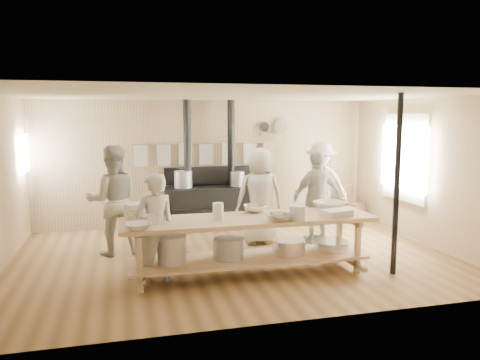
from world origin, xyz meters
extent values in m
plane|color=brown|center=(0.00, 0.00, 0.00)|extent=(7.00, 7.00, 0.00)
plane|color=tan|center=(0.00, 2.50, 1.30)|extent=(7.00, 0.00, 7.00)
plane|color=tan|center=(0.00, -2.50, 1.30)|extent=(7.00, 0.00, 7.00)
plane|color=tan|center=(3.50, 0.00, 1.30)|extent=(0.00, 5.00, 5.00)
plane|color=beige|center=(0.00, 0.00, 2.60)|extent=(7.00, 7.00, 0.00)
cube|color=beige|center=(3.47, 0.60, 1.50)|extent=(0.06, 1.35, 1.65)
plane|color=white|center=(3.43, 0.60, 1.50)|extent=(0.00, 1.50, 1.50)
cube|color=beige|center=(3.42, 0.60, 1.50)|extent=(0.02, 0.03, 1.50)
plane|color=white|center=(-3.45, 2.00, 1.60)|extent=(0.00, 0.90, 0.90)
cube|color=black|center=(0.00, 2.10, 0.42)|extent=(1.80, 0.70, 0.85)
cube|color=black|center=(0.00, 2.10, 0.05)|extent=(1.90, 0.75, 0.10)
cube|color=black|center=(0.00, 2.40, 1.05)|extent=(1.80, 0.12, 0.35)
cylinder|color=black|center=(-0.45, 2.15, 1.73)|extent=(0.15, 0.15, 1.75)
cylinder|color=black|center=(0.45, 2.15, 1.73)|extent=(0.15, 0.15, 1.75)
cylinder|color=#B2B2B7|center=(-0.55, 2.10, 1.02)|extent=(0.36, 0.36, 0.34)
cylinder|color=gray|center=(0.55, 2.05, 1.00)|extent=(0.30, 0.30, 0.30)
cylinder|color=tan|center=(0.00, 2.40, 1.72)|extent=(3.00, 0.04, 0.04)
cube|color=beige|center=(-1.35, 2.40, 1.50)|extent=(0.28, 0.01, 0.46)
cube|color=beige|center=(-0.90, 2.40, 1.50)|extent=(0.28, 0.01, 0.46)
cube|color=beige|center=(-0.45, 2.40, 1.50)|extent=(0.28, 0.01, 0.46)
cube|color=beige|center=(0.00, 2.40, 1.50)|extent=(0.28, 0.01, 0.46)
cube|color=beige|center=(0.45, 2.40, 1.50)|extent=(0.28, 0.01, 0.46)
cube|color=beige|center=(0.90, 2.40, 1.50)|extent=(0.28, 0.01, 0.46)
cube|color=beige|center=(1.35, 2.40, 1.50)|extent=(0.28, 0.01, 0.46)
cube|color=tan|center=(1.40, 2.42, 1.90)|extent=(0.50, 0.14, 0.03)
cylinder|color=black|center=(1.25, 2.44, 2.05)|extent=(0.20, 0.04, 0.20)
cylinder|color=silver|center=(1.62, 2.44, 2.05)|extent=(0.32, 0.03, 0.32)
cube|color=tan|center=(0.00, -0.90, 0.82)|extent=(3.60, 0.90, 0.06)
cube|color=tan|center=(0.00, -0.90, 0.25)|extent=(3.40, 0.80, 0.04)
cube|color=tan|center=(0.00, -0.90, 0.20)|extent=(3.30, 0.06, 0.06)
cube|color=tan|center=(-1.55, -1.20, 0.42)|extent=(0.07, 0.07, 0.85)
cube|color=tan|center=(-1.55, -0.60, 0.42)|extent=(0.07, 0.07, 0.85)
cube|color=tan|center=(1.55, -1.20, 0.42)|extent=(0.07, 0.07, 0.85)
cube|color=tan|center=(1.55, -0.60, 0.42)|extent=(0.07, 0.07, 0.85)
cylinder|color=#B2B2B7|center=(-1.10, -0.90, 0.46)|extent=(0.40, 0.40, 0.38)
cylinder|color=gray|center=(-0.30, -0.90, 0.42)|extent=(0.44, 0.44, 0.30)
cylinder|color=silver|center=(0.60, -0.90, 0.38)|extent=(0.48, 0.48, 0.22)
cylinder|color=silver|center=(1.30, -0.90, 0.34)|extent=(0.52, 0.52, 0.14)
cylinder|color=black|center=(2.05, -1.35, 1.30)|extent=(0.08, 0.08, 2.60)
imported|color=#ACAA99|center=(-1.32, -0.88, 0.76)|extent=(0.63, 0.50, 1.53)
imported|color=#ACAA99|center=(-1.89, 0.68, 0.90)|extent=(0.93, 0.75, 1.81)
imported|color=#ACAA99|center=(0.64, 0.72, 0.86)|extent=(0.88, 0.61, 1.73)
imported|color=#ACAA99|center=(1.66, 0.53, 0.83)|extent=(1.03, 0.59, 1.66)
imported|color=#ACAA99|center=(2.23, 1.66, 0.88)|extent=(1.27, 1.25, 1.76)
cube|color=brown|center=(3.15, 1.95, 0.20)|extent=(0.48, 0.48, 0.39)
cube|color=brown|center=(3.08, 2.10, 0.56)|extent=(0.35, 0.18, 0.43)
imported|color=white|center=(-1.55, -1.23, 0.89)|extent=(0.34, 0.34, 0.08)
imported|color=silver|center=(0.18, -0.57, 0.90)|extent=(0.46, 0.46, 0.11)
imported|color=white|center=(1.38, -0.60, 0.91)|extent=(0.61, 0.61, 0.11)
imported|color=silver|center=(0.32, -1.23, 0.90)|extent=(0.35, 0.35, 0.10)
cube|color=#B2B2B7|center=(1.24, -1.12, 0.90)|extent=(0.46, 0.36, 0.09)
cylinder|color=silver|center=(-1.41, -0.75, 0.93)|extent=(0.58, 0.58, 0.15)
cylinder|color=gray|center=(0.59, -1.23, 0.95)|extent=(0.27, 0.27, 0.21)
cylinder|color=white|center=(-1.55, -0.57, 0.96)|extent=(0.36, 0.36, 0.21)
cylinder|color=white|center=(-0.46, -0.93, 0.97)|extent=(0.19, 0.19, 0.24)
camera|label=1|loc=(-1.72, -7.16, 2.28)|focal=35.00mm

